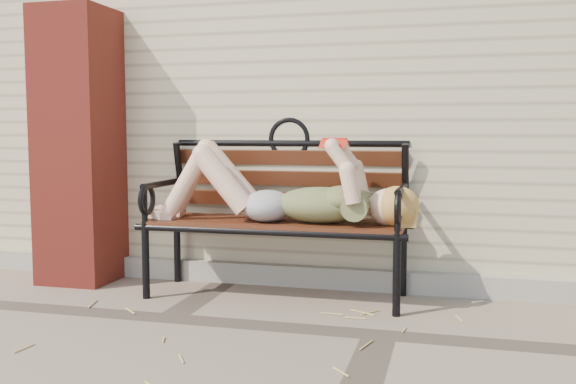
# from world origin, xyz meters

# --- Properties ---
(ground) EXTENTS (80.00, 80.00, 0.00)m
(ground) POSITION_xyz_m (0.00, 0.00, 0.00)
(ground) COLOR gray
(ground) RESTS_ON ground
(house_wall) EXTENTS (8.00, 4.00, 3.00)m
(house_wall) POSITION_xyz_m (0.00, 3.00, 1.50)
(house_wall) COLOR beige
(house_wall) RESTS_ON ground
(foundation_strip) EXTENTS (8.00, 0.10, 0.15)m
(foundation_strip) POSITION_xyz_m (0.00, 0.97, 0.07)
(foundation_strip) COLOR #A19D92
(foundation_strip) RESTS_ON ground
(brick_pillar) EXTENTS (0.50, 0.50, 2.00)m
(brick_pillar) POSITION_xyz_m (-2.30, 0.75, 1.00)
(brick_pillar) COLOR maroon
(brick_pillar) RESTS_ON ground
(garden_bench) EXTENTS (1.87, 0.75, 1.21)m
(garden_bench) POSITION_xyz_m (-0.77, 0.75, 0.68)
(garden_bench) COLOR black
(garden_bench) RESTS_ON ground
(reading_woman) EXTENTS (1.77, 0.40, 0.56)m
(reading_woman) POSITION_xyz_m (-0.75, 0.60, 0.72)
(reading_woman) COLOR #0B3E4D
(reading_woman) RESTS_ON ground
(straw_scatter) EXTENTS (2.15, 1.33, 0.01)m
(straw_scatter) POSITION_xyz_m (-0.87, -0.53, 0.01)
(straw_scatter) COLOR tan
(straw_scatter) RESTS_ON ground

